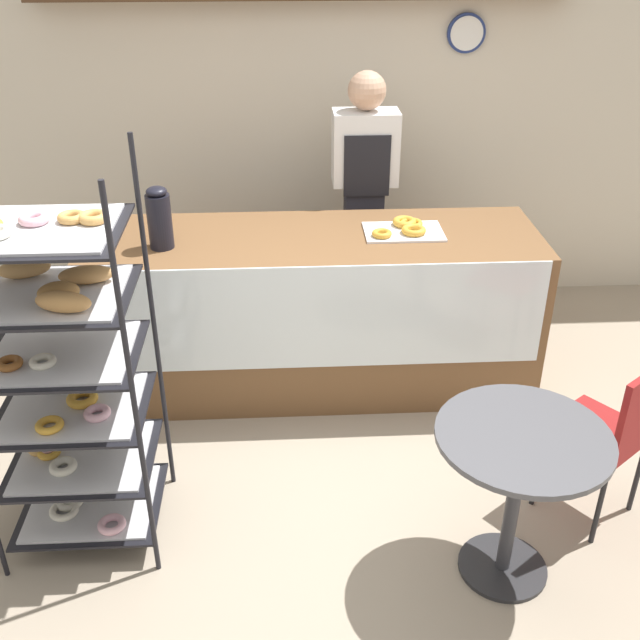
{
  "coord_description": "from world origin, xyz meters",
  "views": [
    {
      "loc": [
        -0.17,
        -2.73,
        2.54
      ],
      "look_at": [
        0.0,
        0.37,
        0.79
      ],
      "focal_mm": 42.0,
      "sensor_mm": 36.0,
      "label": 1
    }
  ],
  "objects_px": {
    "cafe_chair": "(617,426)",
    "coffee_carafe": "(159,218)",
    "person_worker": "(364,196)",
    "cafe_table": "(518,471)",
    "pastry_rack": "(66,374)",
    "donut_tray_counter": "(404,229)"
  },
  "relations": [
    {
      "from": "person_worker",
      "to": "cafe_table",
      "type": "height_order",
      "value": "person_worker"
    },
    {
      "from": "coffee_carafe",
      "to": "donut_tray_counter",
      "type": "xyz_separation_m",
      "value": [
        1.31,
        0.13,
        -0.14
      ]
    },
    {
      "from": "pastry_rack",
      "to": "person_worker",
      "type": "distance_m",
      "value": 2.28
    },
    {
      "from": "person_worker",
      "to": "cafe_table",
      "type": "relative_size",
      "value": 2.3
    },
    {
      "from": "pastry_rack",
      "to": "cafe_chair",
      "type": "bearing_deg",
      "value": -1.71
    },
    {
      "from": "person_worker",
      "to": "cafe_chair",
      "type": "height_order",
      "value": "person_worker"
    },
    {
      "from": "cafe_table",
      "to": "donut_tray_counter",
      "type": "height_order",
      "value": "donut_tray_counter"
    },
    {
      "from": "cafe_chair",
      "to": "donut_tray_counter",
      "type": "relative_size",
      "value": 1.99
    },
    {
      "from": "cafe_chair",
      "to": "donut_tray_counter",
      "type": "xyz_separation_m",
      "value": [
        -0.77,
        1.27,
        0.42
      ]
    },
    {
      "from": "cafe_table",
      "to": "coffee_carafe",
      "type": "distance_m",
      "value": 2.18
    },
    {
      "from": "pastry_rack",
      "to": "cafe_table",
      "type": "bearing_deg",
      "value": -11.25
    },
    {
      "from": "person_worker",
      "to": "donut_tray_counter",
      "type": "bearing_deg",
      "value": -74.49
    },
    {
      "from": "cafe_chair",
      "to": "coffee_carafe",
      "type": "bearing_deg",
      "value": -65.6
    },
    {
      "from": "cafe_chair",
      "to": "donut_tray_counter",
      "type": "distance_m",
      "value": 1.54
    },
    {
      "from": "cafe_chair",
      "to": "coffee_carafe",
      "type": "distance_m",
      "value": 2.44
    },
    {
      "from": "person_worker",
      "to": "cafe_table",
      "type": "distance_m",
      "value": 2.21
    },
    {
      "from": "pastry_rack",
      "to": "cafe_table",
      "type": "xyz_separation_m",
      "value": [
        1.82,
        -0.36,
        -0.29
      ]
    },
    {
      "from": "pastry_rack",
      "to": "donut_tray_counter",
      "type": "distance_m",
      "value": 1.98
    },
    {
      "from": "donut_tray_counter",
      "to": "person_worker",
      "type": "bearing_deg",
      "value": 105.51
    },
    {
      "from": "pastry_rack",
      "to": "coffee_carafe",
      "type": "bearing_deg",
      "value": 75.87
    },
    {
      "from": "pastry_rack",
      "to": "cafe_chair",
      "type": "distance_m",
      "value": 2.37
    },
    {
      "from": "cafe_table",
      "to": "pastry_rack",
      "type": "bearing_deg",
      "value": 168.75
    }
  ]
}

